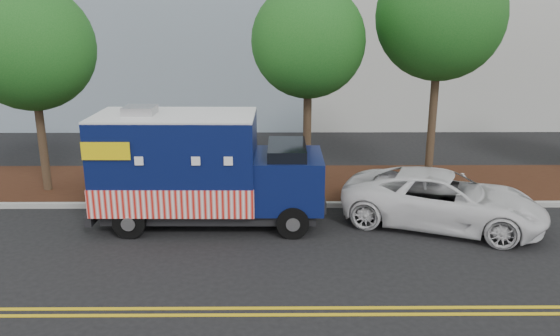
{
  "coord_description": "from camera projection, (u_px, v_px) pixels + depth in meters",
  "views": [
    {
      "loc": [
        0.55,
        -14.11,
        5.69
      ],
      "look_at": [
        0.66,
        0.6,
        1.46
      ],
      "focal_mm": 35.0,
      "sensor_mm": 36.0,
      "label": 1
    }
  ],
  "objects": [
    {
      "name": "curb",
      "position": [
        258.0,
        205.0,
        16.45
      ],
      "size": [
        120.0,
        0.18,
        0.15
      ],
      "primitive_type": "cube",
      "color": "#9E9E99",
      "rests_on": "ground"
    },
    {
      "name": "mulch_strip",
      "position": [
        260.0,
        184.0,
        18.47
      ],
      "size": [
        120.0,
        4.0,
        0.15
      ],
      "primitive_type": "cube",
      "color": "black",
      "rests_on": "ground"
    },
    {
      "name": "white_car",
      "position": [
        443.0,
        199.0,
        14.9
      ],
      "size": [
        5.91,
        4.29,
        1.49
      ],
      "primitive_type": "imported",
      "rotation": [
        0.0,
        0.0,
        1.19
      ],
      "color": "white",
      "rests_on": "ground"
    },
    {
      "name": "sign_post",
      "position": [
        148.0,
        165.0,
        16.57
      ],
      "size": [
        0.06,
        0.06,
        2.4
      ],
      "primitive_type": "cube",
      "color": "#473828",
      "rests_on": "ground"
    },
    {
      "name": "tree_a",
      "position": [
        31.0,
        48.0,
        16.43
      ],
      "size": [
        3.82,
        3.82,
        6.56
      ],
      "color": "#38281C",
      "rests_on": "ground"
    },
    {
      "name": "tree_b",
      "position": [
        308.0,
        42.0,
        16.61
      ],
      "size": [
        3.5,
        3.5,
        6.57
      ],
      "color": "#38281C",
      "rests_on": "ground"
    },
    {
      "name": "centerline_far",
      "position": [
        248.0,
        315.0,
        10.6
      ],
      "size": [
        120.0,
        0.1,
        0.01
      ],
      "primitive_type": "cube",
      "color": "gold",
      "rests_on": "ground"
    },
    {
      "name": "food_truck",
      "position": [
        198.0,
        172.0,
        14.85
      ],
      "size": [
        6.28,
        2.45,
        3.29
      ],
      "rotation": [
        0.0,
        0.0,
        -0.01
      ],
      "color": "black",
      "rests_on": "ground"
    },
    {
      "name": "ground",
      "position": [
        256.0,
        225.0,
        15.12
      ],
      "size": [
        120.0,
        120.0,
        0.0
      ],
      "primitive_type": "plane",
      "color": "black",
      "rests_on": "ground"
    },
    {
      "name": "tree_c",
      "position": [
        440.0,
        16.0,
        16.8
      ],
      "size": [
        3.99,
        3.99,
        7.55
      ],
      "color": "#38281C",
      "rests_on": "ground"
    },
    {
      "name": "centerline_near",
      "position": [
        249.0,
        308.0,
        10.84
      ],
      "size": [
        120.0,
        0.1,
        0.01
      ],
      "primitive_type": "cube",
      "color": "gold",
      "rests_on": "ground"
    }
  ]
}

